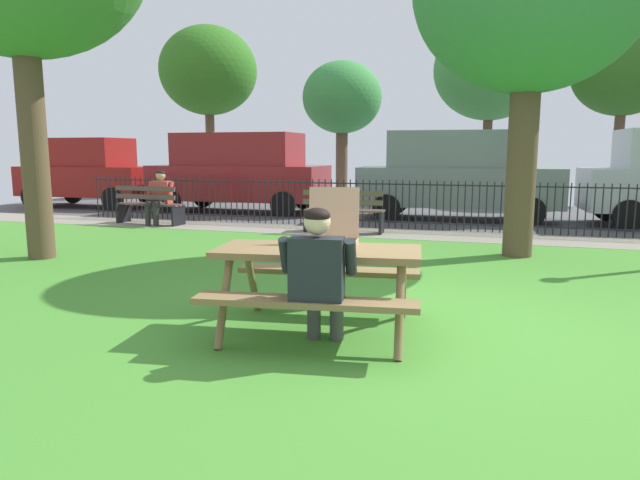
% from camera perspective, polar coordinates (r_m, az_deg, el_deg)
% --- Properties ---
extents(ground, '(28.00, 10.55, 0.02)m').
position_cam_1_polar(ground, '(6.68, 13.01, -5.41)').
color(ground, '#468D2F').
extents(cobblestone_walkway, '(28.00, 1.40, 0.01)m').
position_cam_1_polar(cobblestone_walkway, '(11.17, 14.77, 0.29)').
color(cobblestone_walkway, gray).
extents(street_asphalt, '(28.00, 6.40, 0.01)m').
position_cam_1_polar(street_asphalt, '(15.04, 15.43, 2.42)').
color(street_asphalt, '#515154').
extents(picnic_table_foreground, '(1.98, 1.70, 0.79)m').
position_cam_1_polar(picnic_table_foreground, '(5.04, -0.19, -2.77)').
color(picnic_table_foreground, olive).
rests_on(picnic_table_foreground, ground).
extents(pizza_box_open, '(0.54, 0.58, 0.52)m').
position_cam_1_polar(pizza_box_open, '(5.13, 1.18, 0.50)').
color(pizza_box_open, tan).
rests_on(pizza_box_open, picnic_table_foreground).
extents(adult_at_table, '(0.63, 0.63, 1.19)m').
position_cam_1_polar(adult_at_table, '(4.53, -0.11, -3.33)').
color(adult_at_table, '#444444').
rests_on(adult_at_table, ground).
extents(iron_fence_streetside, '(18.06, 0.03, 1.02)m').
position_cam_1_polar(iron_fence_streetside, '(11.80, 15.02, 3.29)').
color(iron_fence_streetside, black).
rests_on(iron_fence_streetside, ground).
extents(park_bench_left, '(1.63, 0.61, 0.85)m').
position_cam_1_polar(park_bench_left, '(13.21, -16.79, 3.34)').
color(park_bench_left, brown).
rests_on(park_bench_left, ground).
extents(park_bench_center, '(1.62, 0.53, 0.85)m').
position_cam_1_polar(park_bench_center, '(11.34, 2.40, 2.85)').
color(park_bench_center, brown).
rests_on(park_bench_center, ground).
extents(person_on_park_bench, '(0.61, 0.59, 1.19)m').
position_cam_1_polar(person_on_park_bench, '(13.06, -15.85, 4.38)').
color(person_on_park_bench, '#282828').
rests_on(person_on_park_bench, ground).
extents(parked_car_far_left, '(3.95, 1.93, 1.98)m').
position_cam_1_polar(parked_car_far_left, '(17.84, -22.15, 6.34)').
color(parked_car_far_left, maroon).
rests_on(parked_car_far_left, ground).
extents(parked_car_left, '(4.63, 2.01, 2.08)m').
position_cam_1_polar(parked_car_left, '(15.29, -8.15, 6.90)').
color(parked_car_left, maroon).
rests_on(parked_car_left, ground).
extents(parked_car_center, '(4.69, 2.14, 2.08)m').
position_cam_1_polar(parked_car_center, '(13.86, 13.74, 6.53)').
color(parked_car_center, slate).
rests_on(parked_car_center, ground).
extents(far_tree_left, '(3.67, 3.67, 6.28)m').
position_cam_1_polar(far_tree_left, '(22.78, -11.16, 16.30)').
color(far_tree_left, brown).
rests_on(far_tree_left, ground).
extents(far_tree_midleft, '(2.81, 2.81, 4.76)m').
position_cam_1_polar(far_tree_midleft, '(20.74, 2.23, 14.01)').
color(far_tree_midleft, brown).
rests_on(far_tree_midleft, ground).
extents(far_tree_center, '(3.66, 3.66, 5.91)m').
position_cam_1_polar(far_tree_center, '(20.13, 16.74, 16.08)').
color(far_tree_center, brown).
rests_on(far_tree_center, ground).
extents(far_tree_midright, '(3.10, 3.10, 5.48)m').
position_cam_1_polar(far_tree_midright, '(20.42, 28.24, 14.78)').
color(far_tree_midright, brown).
rests_on(far_tree_midright, ground).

